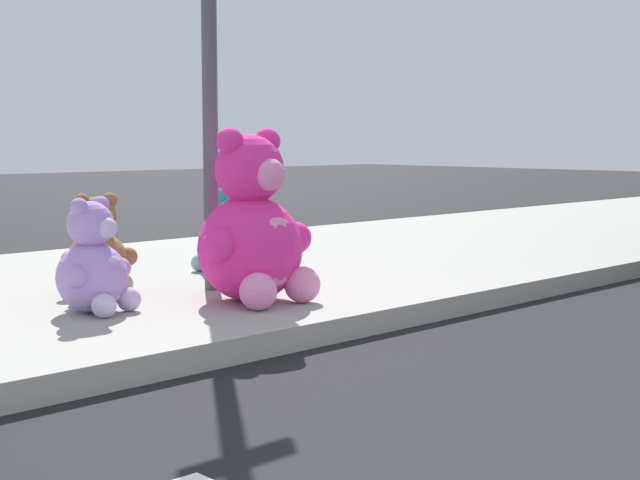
{
  "coord_description": "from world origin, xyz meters",
  "views": [
    {
      "loc": [
        -3.0,
        -0.87,
        1.23
      ],
      "look_at": [
        1.31,
        3.6,
        0.55
      ],
      "focal_mm": 51.65,
      "sensor_mm": 36.0,
      "label": 1
    }
  ],
  "objects_px": {
    "plush_red": "(258,253)",
    "plush_brown": "(98,253)",
    "sign_pole": "(209,51)",
    "plush_lavender": "(94,267)",
    "plush_pink_large": "(253,233)",
    "plush_teal": "(222,238)"
  },
  "relations": [
    {
      "from": "sign_pole",
      "to": "plush_pink_large",
      "type": "distance_m",
      "value": 1.37
    },
    {
      "from": "plush_pink_large",
      "to": "plush_brown",
      "type": "relative_size",
      "value": 1.64
    },
    {
      "from": "plush_red",
      "to": "plush_teal",
      "type": "xyz_separation_m",
      "value": [
        0.03,
        0.48,
        0.08
      ]
    },
    {
      "from": "plush_pink_large",
      "to": "plush_lavender",
      "type": "distance_m",
      "value": 1.06
    },
    {
      "from": "plush_pink_large",
      "to": "plush_red",
      "type": "xyz_separation_m",
      "value": [
        0.73,
        0.83,
        -0.27
      ]
    },
    {
      "from": "plush_lavender",
      "to": "plush_pink_large",
      "type": "bearing_deg",
      "value": -21.73
    },
    {
      "from": "plush_brown",
      "to": "plush_lavender",
      "type": "bearing_deg",
      "value": -122.18
    },
    {
      "from": "sign_pole",
      "to": "plush_lavender",
      "type": "relative_size",
      "value": 4.41
    },
    {
      "from": "sign_pole",
      "to": "plush_teal",
      "type": "bearing_deg",
      "value": 47.86
    },
    {
      "from": "sign_pole",
      "to": "plush_lavender",
      "type": "xyz_separation_m",
      "value": [
        -1.07,
        -0.2,
        -1.41
      ]
    },
    {
      "from": "plush_brown",
      "to": "plush_pink_large",
      "type": "bearing_deg",
      "value": -61.06
    },
    {
      "from": "plush_red",
      "to": "plush_brown",
      "type": "distance_m",
      "value": 1.32
    },
    {
      "from": "sign_pole",
      "to": "plush_red",
      "type": "bearing_deg",
      "value": 21.06
    },
    {
      "from": "plush_red",
      "to": "plush_lavender",
      "type": "relative_size",
      "value": 0.66
    },
    {
      "from": "plush_lavender",
      "to": "plush_teal",
      "type": "distance_m",
      "value": 1.96
    },
    {
      "from": "sign_pole",
      "to": "plush_pink_large",
      "type": "xyz_separation_m",
      "value": [
        -0.1,
        -0.58,
        -1.24
      ]
    },
    {
      "from": "plush_brown",
      "to": "plush_teal",
      "type": "height_order",
      "value": "plush_brown"
    },
    {
      "from": "plush_pink_large",
      "to": "sign_pole",
      "type": "bearing_deg",
      "value": 80.38
    },
    {
      "from": "plush_pink_large",
      "to": "plush_teal",
      "type": "relative_size",
      "value": 1.7
    },
    {
      "from": "sign_pole",
      "to": "plush_lavender",
      "type": "bearing_deg",
      "value": -169.49
    },
    {
      "from": "plush_brown",
      "to": "plush_lavender",
      "type": "height_order",
      "value": "plush_lavender"
    },
    {
      "from": "plush_brown",
      "to": "sign_pole",
      "type": "bearing_deg",
      "value": -33.52
    }
  ]
}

